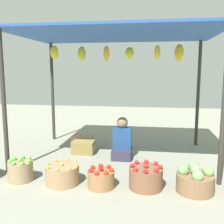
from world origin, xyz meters
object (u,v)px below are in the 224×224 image
vendor_person (122,142)px  basket_green_apples (21,170)px  wooden_crate_stacked_rear (82,141)px  basket_red_tomatoes (101,178)px  wooden_crate_near_vendor (84,147)px  basket_limes (63,174)px  basket_cabbages (195,180)px  basket_red_apples (146,177)px

vendor_person → basket_green_apples: size_ratio=2.12×
basket_green_apples → wooden_crate_stacked_rear: (0.45, 1.88, -0.03)m
basket_green_apples → basket_red_tomatoes: bearing=-2.4°
vendor_person → wooden_crate_stacked_rear: vendor_person is taller
wooden_crate_near_vendor → wooden_crate_stacked_rear: size_ratio=1.05×
vendor_person → basket_limes: (-0.73, -1.28, -0.16)m
vendor_person → wooden_crate_stacked_rear: size_ratio=1.87×
basket_cabbages → wooden_crate_stacked_rear: (-2.09, 1.88, -0.04)m
basket_green_apples → basket_cabbages: (2.54, 0.00, 0.01)m
basket_green_apples → basket_cabbages: size_ratio=0.72×
basket_red_tomatoes → vendor_person: bearing=83.4°
basket_limes → wooden_crate_stacked_rear: basket_limes is taller
wooden_crate_stacked_rear → basket_limes: bearing=-83.7°
basket_cabbages → basket_red_apples: bearing=178.6°
basket_cabbages → wooden_crate_near_vendor: size_ratio=1.17×
basket_limes → basket_cabbages: size_ratio=0.96×
vendor_person → basket_cabbages: 1.71m
basket_green_apples → basket_red_apples: 1.87m
basket_red_apples → wooden_crate_stacked_rear: bearing=127.3°
basket_cabbages → basket_red_tomatoes: bearing=-177.5°
wooden_crate_stacked_rear → basket_red_apples: bearing=-52.7°
vendor_person → basket_limes: size_ratio=1.60×
basket_red_apples → basket_limes: bearing=-178.4°
basket_red_tomatoes → basket_red_apples: (0.63, 0.07, 0.02)m
basket_limes → basket_cabbages: (1.88, 0.02, 0.02)m
basket_red_tomatoes → wooden_crate_stacked_rear: bearing=112.2°
vendor_person → basket_red_tomatoes: size_ratio=2.04×
basket_cabbages → wooden_crate_stacked_rear: size_ratio=1.22×
basket_green_apples → basket_red_tomatoes: size_ratio=0.96×
vendor_person → basket_red_tomatoes: bearing=-96.6°
basket_limes → wooden_crate_near_vendor: 1.43m
basket_green_apples → vendor_person: bearing=42.2°
vendor_person → basket_red_apples: 1.34m
basket_green_apples → basket_red_apples: (1.87, 0.02, -0.00)m
basket_cabbages → wooden_crate_stacked_rear: 2.81m
wooden_crate_near_vendor → wooden_crate_stacked_rear: bearing=107.8°
basket_red_tomatoes → basket_red_apples: 0.63m
vendor_person → basket_cabbages: (1.14, -1.26, -0.14)m
basket_limes → wooden_crate_near_vendor: size_ratio=1.12×
vendor_person → basket_red_apples: (0.48, -1.25, -0.14)m
basket_green_apples → basket_red_apples: basket_red_apples is taller
vendor_person → basket_green_apples: bearing=-137.8°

